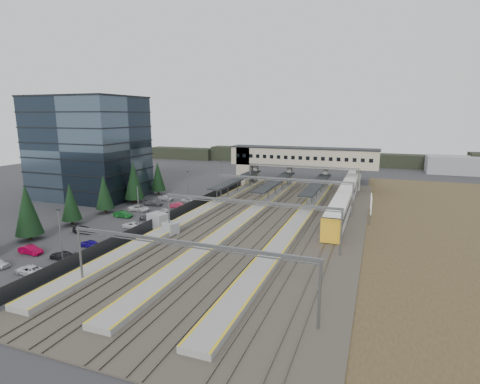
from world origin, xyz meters
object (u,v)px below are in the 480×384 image
at_px(relay_cabin_near, 158,221).
at_px(billboard, 371,205).
at_px(relay_cabin_far, 171,229).
at_px(train, 348,192).
at_px(office_building, 89,147).
at_px(footbridge, 292,159).

distance_m(relay_cabin_near, billboard, 39.69).
xyz_separation_m(relay_cabin_far, billboard, (31.41, 20.12, 2.29)).
relative_size(relay_cabin_far, train, 0.04).
bearing_deg(billboard, office_building, -179.74).
relative_size(train, billboard, 10.87).
xyz_separation_m(office_building, relay_cabin_near, (29.92, -17.19, -10.84)).
xyz_separation_m(relay_cabin_far, footbridge, (9.62, 49.82, 6.85)).
height_order(office_building, relay_cabin_near, office_building).
relative_size(office_building, relay_cabin_far, 8.42).
bearing_deg(office_building, relay_cabin_far, -30.19).
xyz_separation_m(office_building, footbridge, (43.70, 30.00, -4.26)).
distance_m(relay_cabin_near, relay_cabin_far, 4.93).
bearing_deg(relay_cabin_far, footbridge, 79.07).
bearing_deg(footbridge, billboard, -53.73).
distance_m(relay_cabin_near, footbridge, 49.60).
height_order(office_building, relay_cabin_far, office_building).
bearing_deg(relay_cabin_far, relay_cabin_near, 147.66).
relative_size(footbridge, billboard, 6.81).
xyz_separation_m(footbridge, billboard, (21.79, -29.70, -4.56)).
xyz_separation_m(relay_cabin_near, billboard, (35.57, 17.49, 2.02)).
height_order(footbridge, billboard, footbridge).
bearing_deg(train, office_building, -164.76).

